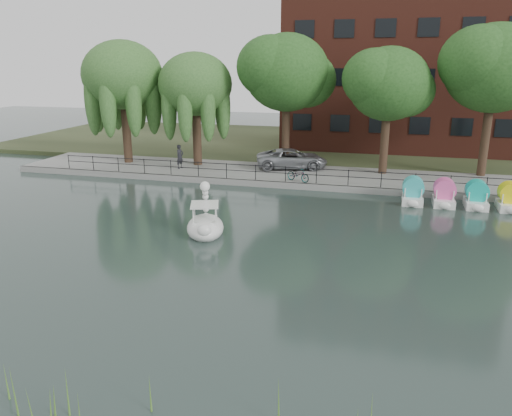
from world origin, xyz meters
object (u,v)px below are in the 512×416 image
at_px(bicycle, 298,174).
at_px(swan_boat, 205,223).
at_px(minivan, 292,157).
at_px(pedestrian, 180,155).

height_order(bicycle, swan_boat, swan_boat).
bearing_deg(minivan, pedestrian, 89.81).
height_order(pedestrian, swan_boat, pedestrian).
distance_m(minivan, swan_boat, 14.00).
xyz_separation_m(pedestrian, swan_boat, (6.36, -11.85, -0.88)).
relative_size(bicycle, swan_boat, 0.54).
xyz_separation_m(minivan, swan_boat, (-1.46, -13.91, -0.70)).
distance_m(pedestrian, swan_boat, 13.48).
relative_size(pedestrian, swan_boat, 0.62).
relative_size(bicycle, pedestrian, 0.87).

